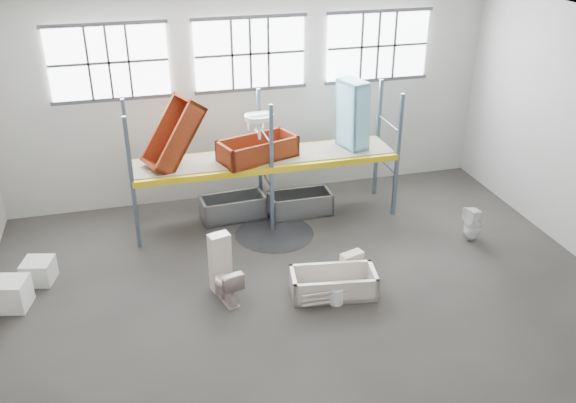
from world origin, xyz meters
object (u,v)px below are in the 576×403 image
object	(u,v)px
toilet_beige	(227,284)
toilet_white	(473,224)
cistern_tall	(220,262)
steel_tub_left	(233,207)
rust_tub_flat	(258,149)
steel_tub_right	(300,204)
bucket	(336,295)
bathtub_beige	(333,283)
blue_tub_upright	(353,115)
carton_near	(10,294)

from	to	relation	value
toilet_beige	toilet_white	size ratio (longest dim) A/B	0.93
cistern_tall	steel_tub_left	xyz separation A→B (m)	(0.76, 2.86, -0.33)
steel_tub_left	rust_tub_flat	xyz separation A→B (m)	(0.57, -0.29, 1.55)
steel_tub_right	bucket	bearing A→B (deg)	-95.34
bathtub_beige	blue_tub_upright	world-z (taller)	blue_tub_upright
cistern_tall	steel_tub_right	xyz separation A→B (m)	(2.36, 2.65, -0.34)
toilet_white	carton_near	xyz separation A→B (m)	(-9.60, -0.02, -0.12)
toilet_white	steel_tub_left	world-z (taller)	toilet_white
steel_tub_left	carton_near	xyz separation A→B (m)	(-4.66, -2.43, 0.01)
bathtub_beige	blue_tub_upright	distance (m)	4.30
toilet_beige	rust_tub_flat	distance (m)	3.57
steel_tub_right	blue_tub_upright	bearing A→B (deg)	0.69
bucket	carton_near	xyz separation A→B (m)	(-5.92, 1.45, 0.12)
steel_tub_right	bucket	xyz separation A→B (m)	(-0.34, -3.67, -0.10)
bathtub_beige	cistern_tall	world-z (taller)	cistern_tall
toilet_beige	cistern_tall	world-z (taller)	cistern_tall
steel_tub_right	carton_near	size ratio (longest dim) A/B	2.21
bucket	carton_near	size ratio (longest dim) A/B	0.50
toilet_white	rust_tub_flat	size ratio (longest dim) A/B	0.47
cistern_tall	rust_tub_flat	xyz separation A→B (m)	(1.33, 2.57, 1.21)
cistern_tall	bucket	bearing A→B (deg)	-42.40
bucket	steel_tub_right	bearing A→B (deg)	84.66
bucket	toilet_white	bearing A→B (deg)	21.73
toilet_beige	steel_tub_left	bearing A→B (deg)	-118.37
cistern_tall	toilet_white	size ratio (longest dim) A/B	1.51
bucket	toilet_beige	bearing A→B (deg)	163.37
rust_tub_flat	carton_near	size ratio (longest dim) A/B	2.59
steel_tub_right	rust_tub_flat	distance (m)	1.86
cistern_tall	steel_tub_left	distance (m)	2.98
steel_tub_left	bucket	size ratio (longest dim) A/B	4.47
toilet_beige	bathtub_beige	bearing A→B (deg)	155.90
toilet_beige	rust_tub_flat	xyz separation A→B (m)	(1.29, 3.00, 1.44)
toilet_white	steel_tub_right	bearing A→B (deg)	-137.04
bathtub_beige	rust_tub_flat	size ratio (longest dim) A/B	0.94
toilet_white	steel_tub_right	distance (m)	4.01
bathtub_beige	steel_tub_left	xyz separation A→B (m)	(-1.30, 3.58, 0.04)
steel_tub_left	steel_tub_right	bearing A→B (deg)	-7.50
toilet_beige	carton_near	world-z (taller)	toilet_beige
toilet_beige	cistern_tall	distance (m)	0.49
toilet_beige	steel_tub_right	distance (m)	3.86
toilet_white	bathtub_beige	bearing A→B (deg)	-85.95
bathtub_beige	bucket	xyz separation A→B (m)	(-0.04, -0.31, -0.07)
rust_tub_flat	cistern_tall	bearing A→B (deg)	-117.37
toilet_beige	toilet_white	bearing A→B (deg)	172.74
bathtub_beige	toilet_beige	bearing A→B (deg)	-179.33
bathtub_beige	rust_tub_flat	world-z (taller)	rust_tub_flat
rust_tub_flat	bucket	size ratio (longest dim) A/B	5.16
steel_tub_left	rust_tub_flat	world-z (taller)	rust_tub_flat
cistern_tall	carton_near	distance (m)	3.94
toilet_white	cistern_tall	bearing A→B (deg)	-99.13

